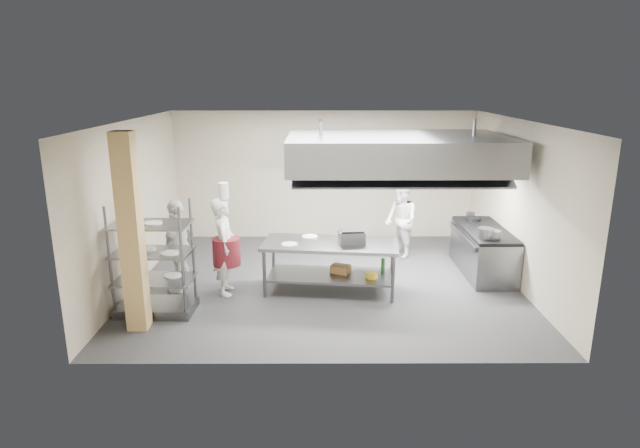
{
  "coord_description": "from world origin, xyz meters",
  "views": [
    {
      "loc": [
        -0.15,
        -9.44,
        3.7
      ],
      "look_at": [
        -0.12,
        0.2,
        1.08
      ],
      "focal_mm": 30.0,
      "sensor_mm": 36.0,
      "label": 1
    }
  ],
  "objects_px": {
    "chef_line": "(401,220)",
    "chef_plating": "(179,246)",
    "griddle": "(352,237)",
    "stockpot": "(486,233)",
    "pass_rack": "(153,258)",
    "chef_head": "(224,246)",
    "island": "(330,267)",
    "cooking_range": "(483,252)"
  },
  "relations": [
    {
      "from": "chef_plating",
      "to": "griddle",
      "type": "bearing_deg",
      "value": 101.52
    },
    {
      "from": "cooking_range",
      "to": "chef_line",
      "type": "xyz_separation_m",
      "value": [
        -1.48,
        1.0,
        0.38
      ]
    },
    {
      "from": "chef_plating",
      "to": "chef_line",
      "type": "bearing_deg",
      "value": 126.77
    },
    {
      "from": "griddle",
      "to": "stockpot",
      "type": "height_order",
      "value": "griddle"
    },
    {
      "from": "island",
      "to": "chef_plating",
      "type": "xyz_separation_m",
      "value": [
        -2.69,
        0.06,
        0.39
      ]
    },
    {
      "from": "cooking_range",
      "to": "chef_plating",
      "type": "bearing_deg",
      "value": -171.17
    },
    {
      "from": "chef_plating",
      "to": "chef_head",
      "type": "bearing_deg",
      "value": 93.64
    },
    {
      "from": "pass_rack",
      "to": "chef_plating",
      "type": "bearing_deg",
      "value": 81.43
    },
    {
      "from": "stockpot",
      "to": "pass_rack",
      "type": "bearing_deg",
      "value": -168.5
    },
    {
      "from": "pass_rack",
      "to": "cooking_range",
      "type": "distance_m",
      "value": 6.18
    },
    {
      "from": "island",
      "to": "chef_head",
      "type": "xyz_separation_m",
      "value": [
        -1.85,
        -0.08,
        0.41
      ]
    },
    {
      "from": "chef_line",
      "to": "chef_head",
      "type": "bearing_deg",
      "value": -80.04
    },
    {
      "from": "chef_head",
      "to": "chef_plating",
      "type": "xyz_separation_m",
      "value": [
        -0.83,
        0.13,
        -0.02
      ]
    },
    {
      "from": "island",
      "to": "cooking_range",
      "type": "xyz_separation_m",
      "value": [
        3.02,
        0.94,
        -0.04
      ]
    },
    {
      "from": "pass_rack",
      "to": "chef_line",
      "type": "bearing_deg",
      "value": 34.64
    },
    {
      "from": "island",
      "to": "griddle",
      "type": "distance_m",
      "value": 0.68
    },
    {
      "from": "chef_head",
      "to": "griddle",
      "type": "xyz_separation_m",
      "value": [
        2.23,
        0.07,
        0.15
      ]
    },
    {
      "from": "island",
      "to": "chef_line",
      "type": "relative_size",
      "value": 1.48
    },
    {
      "from": "pass_rack",
      "to": "stockpot",
      "type": "bearing_deg",
      "value": 13.41
    },
    {
      "from": "island",
      "to": "pass_rack",
      "type": "bearing_deg",
      "value": -156.33
    },
    {
      "from": "chef_plating",
      "to": "griddle",
      "type": "height_order",
      "value": "chef_plating"
    },
    {
      "from": "island",
      "to": "pass_rack",
      "type": "relative_size",
      "value": 1.28
    },
    {
      "from": "pass_rack",
      "to": "chef_head",
      "type": "distance_m",
      "value": 1.29
    },
    {
      "from": "chef_head",
      "to": "chef_line",
      "type": "bearing_deg",
      "value": -65.87
    },
    {
      "from": "chef_head",
      "to": "stockpot",
      "type": "distance_m",
      "value": 4.69
    },
    {
      "from": "island",
      "to": "chef_line",
      "type": "bearing_deg",
      "value": 58.16
    },
    {
      "from": "island",
      "to": "cooking_range",
      "type": "height_order",
      "value": "island"
    },
    {
      "from": "stockpot",
      "to": "island",
      "type": "bearing_deg",
      "value": -174.47
    },
    {
      "from": "chef_line",
      "to": "stockpot",
      "type": "height_order",
      "value": "chef_line"
    },
    {
      "from": "pass_rack",
      "to": "chef_plating",
      "type": "distance_m",
      "value": 0.96
    },
    {
      "from": "chef_head",
      "to": "chef_line",
      "type": "distance_m",
      "value": 3.95
    },
    {
      "from": "island",
      "to": "chef_line",
      "type": "height_order",
      "value": "chef_line"
    },
    {
      "from": "chef_line",
      "to": "chef_plating",
      "type": "height_order",
      "value": "chef_plating"
    },
    {
      "from": "pass_rack",
      "to": "chef_line",
      "type": "xyz_separation_m",
      "value": [
        4.4,
        2.83,
        -0.12
      ]
    },
    {
      "from": "griddle",
      "to": "chef_head",
      "type": "bearing_deg",
      "value": 175.25
    },
    {
      "from": "island",
      "to": "chef_line",
      "type": "xyz_separation_m",
      "value": [
        1.54,
        1.94,
        0.35
      ]
    },
    {
      "from": "chef_line",
      "to": "chef_plating",
      "type": "xyz_separation_m",
      "value": [
        -4.23,
        -1.89,
        0.04
      ]
    },
    {
      "from": "chef_plating",
      "to": "griddle",
      "type": "xyz_separation_m",
      "value": [
        3.06,
        -0.06,
        0.18
      ]
    },
    {
      "from": "pass_rack",
      "to": "chef_plating",
      "type": "height_order",
      "value": "pass_rack"
    },
    {
      "from": "chef_line",
      "to": "chef_plating",
      "type": "bearing_deg",
      "value": -86.75
    },
    {
      "from": "pass_rack",
      "to": "stockpot",
      "type": "distance_m",
      "value": 5.8
    },
    {
      "from": "island",
      "to": "stockpot",
      "type": "distance_m",
      "value": 2.89
    }
  ]
}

